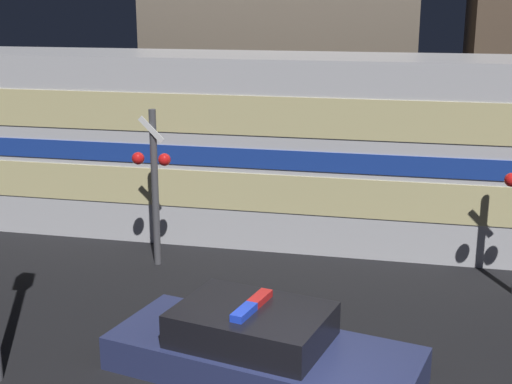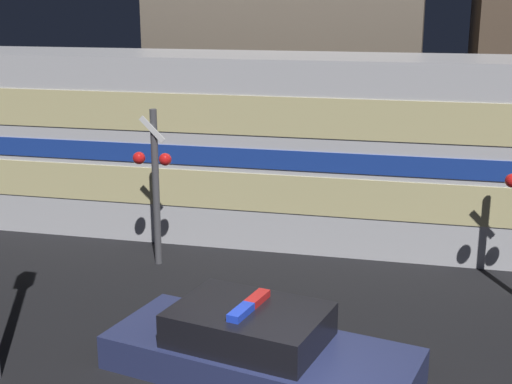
% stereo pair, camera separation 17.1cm
% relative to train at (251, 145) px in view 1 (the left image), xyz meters
% --- Properties ---
extents(train, '(16.64, 3.02, 4.50)m').
position_rel_train_xyz_m(train, '(0.00, 0.00, 0.00)').
color(train, silver).
rests_on(train, ground_plane).
extents(police_car, '(5.20, 2.94, 1.22)m').
position_rel_train_xyz_m(police_car, '(1.79, -7.12, -1.81)').
color(police_car, navy).
rests_on(police_car, ground_plane).
extents(crossing_signal_far, '(0.88, 0.37, 3.52)m').
position_rel_train_xyz_m(crossing_signal_far, '(-1.53, -2.86, -0.24)').
color(crossing_signal_far, '#4C4C51').
rests_on(crossing_signal_far, ground_plane).
extents(building_left, '(8.40, 4.05, 10.68)m').
position_rel_train_xyz_m(building_left, '(-0.24, 5.80, 3.09)').
color(building_left, '#726656').
rests_on(building_left, ground_plane).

